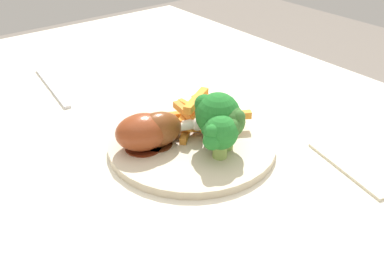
{
  "coord_description": "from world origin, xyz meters",
  "views": [
    {
      "loc": [
        -0.5,
        0.37,
        1.11
      ],
      "look_at": [
        -0.07,
        0.03,
        0.79
      ],
      "focal_mm": 41.23,
      "sensor_mm": 36.0,
      "label": 1
    }
  ],
  "objects_px": {
    "dinner_plate": "(192,143)",
    "broccoli_floret_front": "(218,115)",
    "dining_table": "(182,176)",
    "broccoli_floret_middle": "(228,122)",
    "fork": "(52,87)",
    "chicken_drumstick_near": "(145,132)",
    "broccoli_floret_back": "(218,133)",
    "carrot_fries_pile": "(199,115)",
    "chicken_drumstick_far": "(161,129)"
  },
  "relations": [
    {
      "from": "broccoli_floret_back",
      "to": "chicken_drumstick_far",
      "type": "relative_size",
      "value": 0.49
    },
    {
      "from": "dinner_plate",
      "to": "fork",
      "type": "xyz_separation_m",
      "value": [
        0.32,
        0.08,
        -0.0
      ]
    },
    {
      "from": "fork",
      "to": "broccoli_floret_back",
      "type": "bearing_deg",
      "value": 19.26
    },
    {
      "from": "chicken_drumstick_far",
      "to": "dining_table",
      "type": "bearing_deg",
      "value": -56.26
    },
    {
      "from": "chicken_drumstick_near",
      "to": "broccoli_floret_middle",
      "type": "bearing_deg",
      "value": -130.27
    },
    {
      "from": "chicken_drumstick_far",
      "to": "broccoli_floret_middle",
      "type": "bearing_deg",
      "value": -135.69
    },
    {
      "from": "carrot_fries_pile",
      "to": "chicken_drumstick_near",
      "type": "relative_size",
      "value": 1.05
    },
    {
      "from": "dining_table",
      "to": "dinner_plate",
      "type": "bearing_deg",
      "value": 155.26
    },
    {
      "from": "dining_table",
      "to": "broccoli_floret_back",
      "type": "xyz_separation_m",
      "value": [
        -0.12,
        0.03,
        0.16
      ]
    },
    {
      "from": "dining_table",
      "to": "dinner_plate",
      "type": "height_order",
      "value": "dinner_plate"
    },
    {
      "from": "broccoli_floret_back",
      "to": "fork",
      "type": "height_order",
      "value": "broccoli_floret_back"
    },
    {
      "from": "broccoli_floret_middle",
      "to": "carrot_fries_pile",
      "type": "height_order",
      "value": "broccoli_floret_middle"
    },
    {
      "from": "broccoli_floret_middle",
      "to": "fork",
      "type": "bearing_deg",
      "value": 16.06
    },
    {
      "from": "broccoli_floret_front",
      "to": "chicken_drumstick_near",
      "type": "bearing_deg",
      "value": 55.58
    },
    {
      "from": "dining_table",
      "to": "fork",
      "type": "distance_m",
      "value": 0.3
    },
    {
      "from": "dinner_plate",
      "to": "fork",
      "type": "distance_m",
      "value": 0.33
    },
    {
      "from": "dining_table",
      "to": "broccoli_floret_middle",
      "type": "xyz_separation_m",
      "value": [
        -0.11,
        0.01,
        0.16
      ]
    },
    {
      "from": "broccoli_floret_middle",
      "to": "chicken_drumstick_far",
      "type": "height_order",
      "value": "broccoli_floret_middle"
    },
    {
      "from": "dining_table",
      "to": "chicken_drumstick_far",
      "type": "height_order",
      "value": "chicken_drumstick_far"
    },
    {
      "from": "broccoli_floret_front",
      "to": "broccoli_floret_middle",
      "type": "xyz_separation_m",
      "value": [
        -0.02,
        -0.0,
        -0.0
      ]
    },
    {
      "from": "dining_table",
      "to": "fork",
      "type": "xyz_separation_m",
      "value": [
        0.25,
        0.11,
        0.11
      ]
    },
    {
      "from": "chicken_drumstick_near",
      "to": "fork",
      "type": "distance_m",
      "value": 0.3
    },
    {
      "from": "broccoli_floret_front",
      "to": "chicken_drumstick_far",
      "type": "bearing_deg",
      "value": 50.8
    },
    {
      "from": "broccoli_floret_back",
      "to": "carrot_fries_pile",
      "type": "height_order",
      "value": "broccoli_floret_back"
    },
    {
      "from": "dining_table",
      "to": "broccoli_floret_front",
      "type": "relative_size",
      "value": 14.79
    },
    {
      "from": "broccoli_floret_back",
      "to": "chicken_drumstick_far",
      "type": "height_order",
      "value": "broccoli_floret_back"
    },
    {
      "from": "broccoli_floret_front",
      "to": "broccoli_floret_middle",
      "type": "height_order",
      "value": "broccoli_floret_front"
    },
    {
      "from": "dining_table",
      "to": "dinner_plate",
      "type": "distance_m",
      "value": 0.13
    },
    {
      "from": "chicken_drumstick_near",
      "to": "dinner_plate",
      "type": "bearing_deg",
      "value": -111.27
    },
    {
      "from": "broccoli_floret_back",
      "to": "broccoli_floret_middle",
      "type": "bearing_deg",
      "value": -74.46
    },
    {
      "from": "broccoli_floret_middle",
      "to": "broccoli_floret_front",
      "type": "bearing_deg",
      "value": 13.04
    },
    {
      "from": "dining_table",
      "to": "broccoli_floret_front",
      "type": "bearing_deg",
      "value": 173.75
    },
    {
      "from": "dinner_plate",
      "to": "chicken_drumstick_far",
      "type": "bearing_deg",
      "value": 66.94
    },
    {
      "from": "dinner_plate",
      "to": "broccoli_floret_front",
      "type": "xyz_separation_m",
      "value": [
        -0.03,
        -0.02,
        0.05
      ]
    },
    {
      "from": "broccoli_floret_middle",
      "to": "broccoli_floret_back",
      "type": "distance_m",
      "value": 0.02
    },
    {
      "from": "broccoli_floret_middle",
      "to": "chicken_drumstick_far",
      "type": "relative_size",
      "value": 0.52
    },
    {
      "from": "dining_table",
      "to": "broccoli_floret_middle",
      "type": "distance_m",
      "value": 0.2
    },
    {
      "from": "dining_table",
      "to": "broccoli_floret_back",
      "type": "bearing_deg",
      "value": 166.23
    },
    {
      "from": "carrot_fries_pile",
      "to": "chicken_drumstick_far",
      "type": "height_order",
      "value": "chicken_drumstick_far"
    },
    {
      "from": "broccoli_floret_middle",
      "to": "chicken_drumstick_near",
      "type": "xyz_separation_m",
      "value": [
        0.07,
        0.09,
        -0.02
      ]
    },
    {
      "from": "broccoli_floret_front",
      "to": "broccoli_floret_back",
      "type": "height_order",
      "value": "broccoli_floret_front"
    },
    {
      "from": "dinner_plate",
      "to": "chicken_drumstick_near",
      "type": "distance_m",
      "value": 0.08
    },
    {
      "from": "carrot_fries_pile",
      "to": "chicken_drumstick_far",
      "type": "xyz_separation_m",
      "value": [
        -0.01,
        0.08,
        0.01
      ]
    },
    {
      "from": "dinner_plate",
      "to": "chicken_drumstick_near",
      "type": "height_order",
      "value": "chicken_drumstick_near"
    },
    {
      "from": "broccoli_floret_front",
      "to": "broccoli_floret_back",
      "type": "distance_m",
      "value": 0.03
    },
    {
      "from": "carrot_fries_pile",
      "to": "broccoli_floret_back",
      "type": "bearing_deg",
      "value": 157.45
    },
    {
      "from": "broccoli_floret_front",
      "to": "broccoli_floret_middle",
      "type": "relative_size",
      "value": 1.18
    },
    {
      "from": "dinner_plate",
      "to": "carrot_fries_pile",
      "type": "relative_size",
      "value": 1.77
    },
    {
      "from": "carrot_fries_pile",
      "to": "dining_table",
      "type": "bearing_deg",
      "value": 8.15
    },
    {
      "from": "dinner_plate",
      "to": "chicken_drumstick_far",
      "type": "relative_size",
      "value": 1.89
    }
  ]
}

